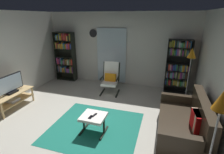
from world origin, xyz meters
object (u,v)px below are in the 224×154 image
(lounge_armchair, at_px, (111,77))
(wall_clock, at_px, (93,33))
(bookshelf_near_tv, at_px, (65,55))
(floor_lamp_by_shelf, at_px, (191,57))
(tv_stand, at_px, (13,98))
(bookshelf_near_sofa, at_px, (178,65))
(cell_phone, at_px, (91,117))
(tv_remote, at_px, (95,115))
(leather_sofa, at_px, (185,124))
(ottoman, at_px, (93,118))
(television, at_px, (10,85))
(floor_lamp_by_sofa, at_px, (220,112))

(lounge_armchair, relative_size, wall_clock, 3.53)
(bookshelf_near_tv, distance_m, floor_lamp_by_shelf, 4.49)
(tv_stand, bearing_deg, lounge_armchair, 39.11)
(bookshelf_near_sofa, relative_size, cell_phone, 12.60)
(cell_phone, distance_m, wall_clock, 3.62)
(tv_remote, xyz_separation_m, cell_phone, (-0.05, -0.10, -0.00))
(leather_sofa, relative_size, cell_phone, 12.59)
(tv_remote, bearing_deg, lounge_armchair, 112.00)
(lounge_armchair, xyz_separation_m, ottoman, (0.30, -2.17, -0.19))
(bookshelf_near_sofa, distance_m, tv_remote, 3.35)
(television, distance_m, bookshelf_near_sofa, 5.01)
(bookshelf_near_sofa, bearing_deg, floor_lamp_by_shelf, -64.34)
(floor_lamp_by_sofa, xyz_separation_m, wall_clock, (-3.27, 3.90, 0.49))
(tv_stand, bearing_deg, ottoman, -7.37)
(ottoman, height_order, floor_lamp_by_shelf, floor_lamp_by_shelf)
(lounge_armchair, distance_m, ottoman, 2.20)
(bookshelf_near_sofa, xyz_separation_m, lounge_armchair, (-2.09, -0.65, -0.40))
(lounge_armchair, distance_m, tv_remote, 2.18)
(leather_sofa, bearing_deg, tv_stand, -179.12)
(ottoman, xyz_separation_m, tv_remote, (0.02, 0.02, 0.08))
(tv_stand, relative_size, tv_remote, 8.04)
(leather_sofa, bearing_deg, wall_clock, 139.99)
(wall_clock, bearing_deg, floor_lamp_by_sofa, -50.00)
(television, bearing_deg, ottoman, -7.47)
(floor_lamp_by_sofa, bearing_deg, bookshelf_near_tv, 139.75)
(lounge_armchair, bearing_deg, floor_lamp_by_sofa, -52.53)
(bookshelf_near_tv, bearing_deg, tv_remote, -49.86)
(tv_remote, bearing_deg, bookshelf_near_tv, 143.68)
(leather_sofa, xyz_separation_m, floor_lamp_by_shelf, (0.18, 1.84, 1.03))
(bookshelf_near_sofa, bearing_deg, leather_sofa, -87.72)
(tv_remote, bearing_deg, leather_sofa, 25.13)
(tv_stand, height_order, cell_phone, tv_stand)
(lounge_armchair, height_order, wall_clock, wall_clock)
(lounge_armchair, xyz_separation_m, cell_phone, (0.27, -2.25, -0.12))
(cell_phone, relative_size, floor_lamp_by_sofa, 0.08)
(television, bearing_deg, bookshelf_near_tv, 85.66)
(lounge_armchair, height_order, floor_lamp_by_shelf, floor_lamp_by_shelf)
(tv_stand, xyz_separation_m, television, (0.00, 0.00, 0.39))
(bookshelf_near_sofa, distance_m, cell_phone, 3.46)
(ottoman, bearing_deg, bookshelf_near_sofa, 57.58)
(ottoman, xyz_separation_m, floor_lamp_by_sofa, (2.04, -0.88, 1.02))
(lounge_armchair, relative_size, floor_lamp_by_shelf, 0.64)
(leather_sofa, bearing_deg, cell_phone, -165.95)
(tv_stand, xyz_separation_m, tv_remote, (2.58, -0.31, 0.12))
(cell_phone, height_order, floor_lamp_by_shelf, floor_lamp_by_shelf)
(cell_phone, distance_m, floor_lamp_by_sofa, 2.41)
(bookshelf_near_tv, bearing_deg, bookshelf_near_sofa, -0.41)
(leather_sofa, height_order, tv_remote, leather_sofa)
(television, distance_m, wall_clock, 3.20)
(leather_sofa, xyz_separation_m, cell_phone, (-1.91, -0.48, 0.11))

